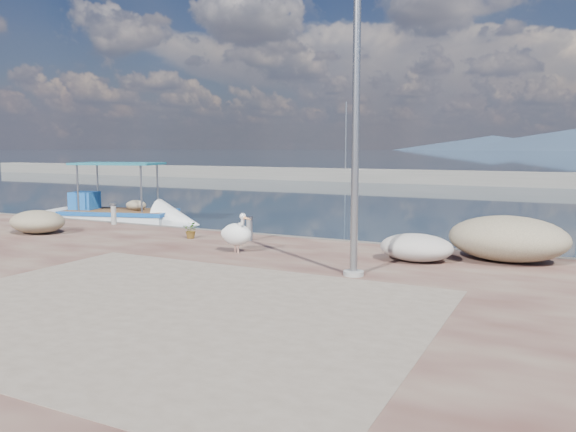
# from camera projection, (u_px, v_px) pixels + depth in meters

# --- Properties ---
(ground) EXTENTS (1400.00, 1400.00, 0.00)m
(ground) POSITION_uv_depth(u_px,v_px,m) (214.00, 291.00, 12.82)
(ground) COLOR #162635
(ground) RESTS_ON ground
(quay_patch) EXTENTS (9.00, 7.00, 0.01)m
(quay_patch) POSITION_uv_depth(u_px,v_px,m) (163.00, 308.00, 9.65)
(quay_patch) COLOR gray
(quay_patch) RESTS_ON quay
(breakwater) EXTENTS (120.00, 2.20, 7.50)m
(breakwater) POSITION_uv_depth(u_px,v_px,m) (476.00, 178.00, 48.24)
(breakwater) COLOR gray
(breakwater) RESTS_ON ground
(mountains) EXTENTS (370.00, 280.00, 22.00)m
(mountains) POSITION_uv_depth(u_px,v_px,m) (568.00, 141.00, 586.53)
(mountains) COLOR #28384C
(mountains) RESTS_ON ground
(boat_left) EXTENTS (6.67, 3.73, 3.05)m
(boat_left) POSITION_uv_depth(u_px,v_px,m) (118.00, 219.00, 23.68)
(boat_left) COLOR white
(boat_left) RESTS_ON ground
(pelican) EXTENTS (1.12, 0.79, 1.07)m
(pelican) POSITION_uv_depth(u_px,v_px,m) (237.00, 234.00, 14.67)
(pelican) COLOR tan
(pelican) RESTS_ON quay
(lamp_post) EXTENTS (0.44, 0.96, 7.00)m
(lamp_post) POSITION_uv_depth(u_px,v_px,m) (356.00, 121.00, 11.74)
(lamp_post) COLOR gray
(lamp_post) RESTS_ON quay
(bollard_near) EXTENTS (0.23, 0.23, 0.71)m
(bollard_near) POSITION_uv_depth(u_px,v_px,m) (249.00, 228.00, 16.61)
(bollard_near) COLOR gray
(bollard_near) RESTS_ON quay
(bollard_far) EXTENTS (0.25, 0.25, 0.77)m
(bollard_far) POSITION_uv_depth(u_px,v_px,m) (114.00, 213.00, 20.07)
(bollard_far) COLOR gray
(bollard_far) RESTS_ON quay
(potted_plant) EXTENTS (0.53, 0.48, 0.51)m
(potted_plant) POSITION_uv_depth(u_px,v_px,m) (191.00, 230.00, 17.02)
(potted_plant) COLOR #33722D
(potted_plant) RESTS_ON quay
(net_pile_c) EXTENTS (2.82, 2.01, 1.11)m
(net_pile_c) POSITION_uv_depth(u_px,v_px,m) (508.00, 239.00, 13.60)
(net_pile_c) COLOR tan
(net_pile_c) RESTS_ON quay
(net_pile_b) EXTENTS (1.90, 1.47, 0.74)m
(net_pile_b) POSITION_uv_depth(u_px,v_px,m) (37.00, 222.00, 18.05)
(net_pile_b) COLOR tan
(net_pile_b) RESTS_ON quay
(net_pile_d) EXTENTS (1.78, 1.33, 0.67)m
(net_pile_d) POSITION_uv_depth(u_px,v_px,m) (416.00, 247.00, 13.63)
(net_pile_d) COLOR beige
(net_pile_d) RESTS_ON quay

